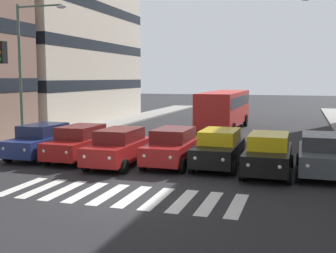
% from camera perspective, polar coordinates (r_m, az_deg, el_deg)
% --- Properties ---
extents(ground_plane, '(180.00, 180.00, 0.00)m').
position_cam_1_polar(ground_plane, '(15.13, -6.34, -9.14)').
color(ground_plane, '#262628').
extents(crosswalk_markings, '(8.55, 2.80, 0.01)m').
position_cam_1_polar(crosswalk_markings, '(15.13, -6.34, -9.12)').
color(crosswalk_markings, silver).
rests_on(crosswalk_markings, ground_plane).
extents(car_0, '(2.02, 4.44, 1.72)m').
position_cam_1_polar(car_0, '(18.98, 19.85, -3.54)').
color(car_0, '#474C51').
rests_on(car_0, ground_plane).
extents(car_1, '(2.02, 4.44, 1.72)m').
position_cam_1_polar(car_1, '(18.52, 13.27, -3.56)').
color(car_1, black).
rests_on(car_1, ground_plane).
extents(car_2, '(2.02, 4.44, 1.72)m').
position_cam_1_polar(car_2, '(19.55, 6.84, -2.91)').
color(car_2, black).
rests_on(car_2, ground_plane).
extents(car_3, '(2.02, 4.44, 1.72)m').
position_cam_1_polar(car_3, '(19.89, 0.61, -2.70)').
color(car_3, maroon).
rests_on(car_3, ground_plane).
extents(car_4, '(2.02, 4.44, 1.72)m').
position_cam_1_polar(car_4, '(19.88, -6.62, -2.75)').
color(car_4, maroon).
rests_on(car_4, ground_plane).
extents(car_5, '(2.02, 4.44, 1.72)m').
position_cam_1_polar(car_5, '(21.49, -11.73, -2.14)').
color(car_5, maroon).
rests_on(car_5, ground_plane).
extents(car_6, '(2.02, 4.44, 1.72)m').
position_cam_1_polar(car_6, '(22.62, -16.53, -1.84)').
color(car_6, navy).
rests_on(car_6, ground_plane).
extents(bus_behind_traffic, '(2.78, 10.50, 3.00)m').
position_cam_1_polar(bus_behind_traffic, '(33.42, 7.59, 2.68)').
color(bus_behind_traffic, red).
rests_on(bus_behind_traffic, ground_plane).
extents(street_lamp_right, '(3.07, 0.28, 7.89)m').
position_cam_1_polar(street_lamp_right, '(24.79, -18.35, 8.19)').
color(street_lamp_right, '#4C6B56').
rests_on(street_lamp_right, sidewalk_right).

